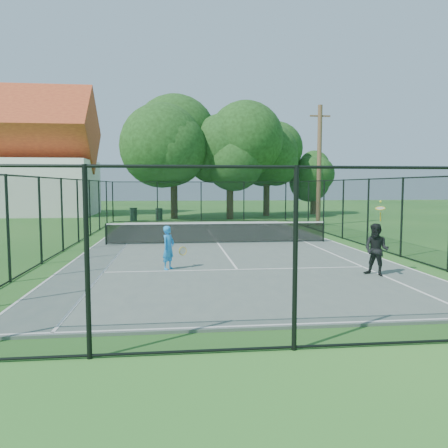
{
  "coord_description": "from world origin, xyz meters",
  "views": [
    {
      "loc": [
        -1.9,
        -19.75,
        2.67
      ],
      "look_at": [
        -0.04,
        -3.0,
        1.2
      ],
      "focal_mm": 35.0,
      "sensor_mm": 36.0,
      "label": 1
    }
  ],
  "objects": [
    {
      "name": "ground",
      "position": [
        0.0,
        0.0,
        0.0
      ],
      "size": [
        120.0,
        120.0,
        0.0
      ],
      "primitive_type": "plane",
      "color": "#245E20"
    },
    {
      "name": "tennis_court",
      "position": [
        0.0,
        0.0,
        0.03
      ],
      "size": [
        11.0,
        24.0,
        0.06
      ],
      "primitive_type": "cube",
      "color": "#55645E",
      "rests_on": "ground"
    },
    {
      "name": "tennis_net",
      "position": [
        0.0,
        0.0,
        0.58
      ],
      "size": [
        10.08,
        0.08,
        0.95
      ],
      "color": "black",
      "rests_on": "tennis_court"
    },
    {
      "name": "fence",
      "position": [
        0.0,
        0.0,
        1.5
      ],
      "size": [
        13.1,
        26.1,
        3.0
      ],
      "color": "black",
      "rests_on": "ground"
    },
    {
      "name": "tree_near_left",
      "position": [
        -2.03,
        16.19,
        6.03
      ],
      "size": [
        7.52,
        7.52,
        9.81
      ],
      "color": "#332114",
      "rests_on": "ground"
    },
    {
      "name": "tree_near_mid",
      "position": [
        2.46,
        15.23,
        5.0
      ],
      "size": [
        6.21,
        6.21,
        8.12
      ],
      "color": "#332114",
      "rests_on": "ground"
    },
    {
      "name": "tree_near_right",
      "position": [
        6.19,
        18.71,
        4.87
      ],
      "size": [
        5.56,
        5.56,
        7.67
      ],
      "color": "#332114",
      "rests_on": "ground"
    },
    {
      "name": "tree_far_right",
      "position": [
        11.05,
        20.32,
        3.54
      ],
      "size": [
        4.33,
        4.33,
        5.73
      ],
      "color": "#332114",
      "rests_on": "ground"
    },
    {
      "name": "building",
      "position": [
        -17.0,
        22.0,
        4.93
      ],
      "size": [
        15.3,
        8.15,
        11.87
      ],
      "color": "silver",
      "rests_on": "ground"
    },
    {
      "name": "trash_bin_left",
      "position": [
        -5.12,
        14.0,
        0.51
      ],
      "size": [
        0.58,
        0.58,
        1.01
      ],
      "color": "black",
      "rests_on": "ground"
    },
    {
      "name": "trash_bin_right",
      "position": [
        -3.2,
        14.39,
        0.48
      ],
      "size": [
        0.58,
        0.58,
        0.95
      ],
      "color": "black",
      "rests_on": "ground"
    },
    {
      "name": "utility_pole",
      "position": [
        7.75,
        9.0,
        4.09
      ],
      "size": [
        1.4,
        0.3,
        8.06
      ],
      "color": "#4C3823",
      "rests_on": "ground"
    },
    {
      "name": "player_blue",
      "position": [
        -2.13,
        -6.11,
        0.74
      ],
      "size": [
        0.86,
        0.6,
        1.37
      ],
      "color": "#1B8EE8",
      "rests_on": "tennis_court"
    },
    {
      "name": "player_black",
      "position": [
        3.9,
        -7.73,
        0.83
      ],
      "size": [
        0.93,
        1.03,
        2.18
      ],
      "color": "black",
      "rests_on": "tennis_court"
    }
  ]
}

